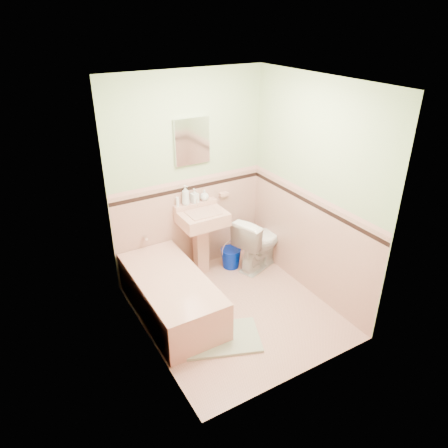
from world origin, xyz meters
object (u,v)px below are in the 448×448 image
medicine_cabinet (192,141)px  soap_bottle_right (204,195)px  sink (203,244)px  shoe (208,336)px  soap_bottle_mid (195,196)px  soap_bottle_left (186,195)px  bucket (231,258)px  bathtub (171,296)px  toilet (259,242)px

medicine_cabinet → soap_bottle_right: medicine_cabinet is taller
sink → shoe: size_ratio=6.19×
soap_bottle_right → soap_bottle_mid: bearing=180.0°
soap_bottle_left → bucket: (0.51, -0.22, -0.93)m
bathtub → shoe: (0.13, -0.60, -0.17)m
medicine_cabinet → soap_bottle_mid: bearing=-101.1°
sink → soap_bottle_left: soap_bottle_left is taller
sink → soap_bottle_mid: (-0.01, 0.18, 0.59)m
soap_bottle_right → bucket: size_ratio=0.53×
sink → shoe: 1.31m
soap_bottle_left → soap_bottle_mid: soap_bottle_left is taller
soap_bottle_mid → bucket: (0.39, -0.22, -0.90)m
bathtub → toilet: 1.44m
soap_bottle_left → shoe: soap_bottle_left is taller
soap_bottle_right → bucket: 0.94m
sink → toilet: (0.71, -0.21, -0.07)m
toilet → bucket: toilet is taller
shoe → bucket: bearing=58.4°
sink → soap_bottle_right: bearing=54.4°
medicine_cabinet → soap_bottle_left: medicine_cabinet is taller
bathtub → soap_bottle_right: bearing=41.3°
bathtub → soap_bottle_mid: 1.27m
soap_bottle_left → soap_bottle_mid: (0.12, 0.00, -0.03)m
soap_bottle_left → shoe: bearing=-107.8°
toilet → shoe: size_ratio=5.15×
soap_bottle_mid → soap_bottle_left: bearing=180.0°
bathtub → medicine_cabinet: 1.78m
soap_bottle_left → bucket: 1.09m
soap_bottle_left → medicine_cabinet: bearing=13.3°
soap_bottle_right → shoe: bearing=-117.3°
soap_bottle_right → toilet: 0.95m
soap_bottle_right → shoe: (-0.68, -1.31, -0.95)m
soap_bottle_left → soap_bottle_right: (0.26, 0.00, -0.05)m
bucket → bathtub: bearing=-155.4°
sink → soap_bottle_left: 0.66m
soap_bottle_left → bucket: size_ratio=0.94×
bathtub → soap_bottle_left: soap_bottle_left is taller
medicine_cabinet → bathtub: bearing=-132.6°
sink → soap_bottle_mid: 0.62m
bathtub → toilet: (1.39, 0.32, 0.14)m
soap_bottle_right → soap_bottle_left: bearing=180.0°
medicine_cabinet → shoe: size_ratio=3.85×
medicine_cabinet → soap_bottle_mid: (-0.01, -0.03, -0.67)m
bathtub → soap_bottle_mid: soap_bottle_mid is taller
shoe → soap_bottle_mid: bearing=76.6°
medicine_cabinet → bucket: size_ratio=2.07×
soap_bottle_mid → toilet: size_ratio=0.25×
sink → bucket: 0.50m
soap_bottle_left → soap_bottle_right: size_ratio=1.77×
soap_bottle_right → toilet: size_ratio=0.19×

